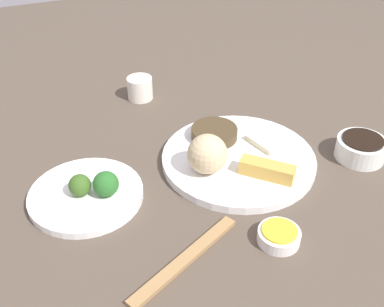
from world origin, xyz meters
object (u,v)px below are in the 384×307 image
(soy_sauce_bowl, at_px, (361,149))
(teacup, at_px, (140,88))
(main_plate, at_px, (238,159))
(broccoli_plate, at_px, (86,195))
(chopsticks_pair, at_px, (185,259))
(sauce_ramekin_hot_mustard, at_px, (279,236))

(soy_sauce_bowl, distance_m, teacup, 0.51)
(main_plate, height_order, soy_sauce_bowl, soy_sauce_bowl)
(broccoli_plate, distance_m, chopsticks_pair, 0.23)
(broccoli_plate, bearing_deg, sauce_ramekin_hot_mustard, 49.77)
(sauce_ramekin_hot_mustard, bearing_deg, broccoli_plate, -130.23)
(main_plate, bearing_deg, chopsticks_pair, -44.68)
(sauce_ramekin_hot_mustard, distance_m, teacup, 0.53)
(main_plate, distance_m, teacup, 0.33)
(main_plate, relative_size, soy_sauce_bowl, 3.09)
(broccoli_plate, bearing_deg, main_plate, 88.07)
(chopsticks_pair, bearing_deg, broccoli_plate, -151.89)
(teacup, relative_size, chopsticks_pair, 0.27)
(main_plate, bearing_deg, broccoli_plate, -91.93)
(broccoli_plate, xyz_separation_m, sauce_ramekin_hot_mustard, (0.22, 0.26, 0.00))
(main_plate, relative_size, broccoli_plate, 1.48)
(teacup, height_order, chopsticks_pair, teacup)
(broccoli_plate, height_order, teacup, teacup)
(broccoli_plate, height_order, soy_sauce_bowl, soy_sauce_bowl)
(broccoli_plate, relative_size, soy_sauce_bowl, 2.09)
(soy_sauce_bowl, bearing_deg, sauce_ramekin_hot_mustard, -63.46)
(broccoli_plate, distance_m, sauce_ramekin_hot_mustard, 0.34)
(soy_sauce_bowl, height_order, sauce_ramekin_hot_mustard, soy_sauce_bowl)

